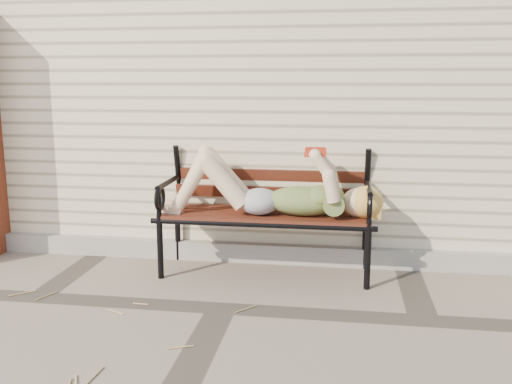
# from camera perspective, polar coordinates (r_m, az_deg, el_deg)

# --- Properties ---
(ground) EXTENTS (80.00, 80.00, 0.00)m
(ground) POSITION_cam_1_polar(r_m,az_deg,el_deg) (3.71, -3.44, -11.54)
(ground) COLOR gray
(ground) RESTS_ON ground
(house_wall) EXTENTS (8.00, 4.00, 3.00)m
(house_wall) POSITION_cam_1_polar(r_m,az_deg,el_deg) (6.38, 2.11, 11.81)
(house_wall) COLOR beige
(house_wall) RESTS_ON ground
(foundation_strip) EXTENTS (8.00, 0.10, 0.15)m
(foundation_strip) POSITION_cam_1_polar(r_m,az_deg,el_deg) (4.58, -0.92, -6.04)
(foundation_strip) COLOR #A9A499
(foundation_strip) RESTS_ON ground
(garden_bench) EXTENTS (1.68, 0.67, 1.09)m
(garden_bench) POSITION_cam_1_polar(r_m,az_deg,el_deg) (4.27, 1.15, 0.13)
(garden_bench) COLOR black
(garden_bench) RESTS_ON ground
(reading_woman) EXTENTS (1.59, 0.36, 0.50)m
(reading_woman) POSITION_cam_1_polar(r_m,az_deg,el_deg) (4.14, 1.10, 0.27)
(reading_woman) COLOR #093C43
(reading_woman) RESTS_ON ground
(straw_scatter) EXTENTS (2.60, 1.61, 0.01)m
(straw_scatter) POSITION_cam_1_polar(r_m,az_deg,el_deg) (3.27, -17.27, -15.18)
(straw_scatter) COLOR tan
(straw_scatter) RESTS_ON ground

